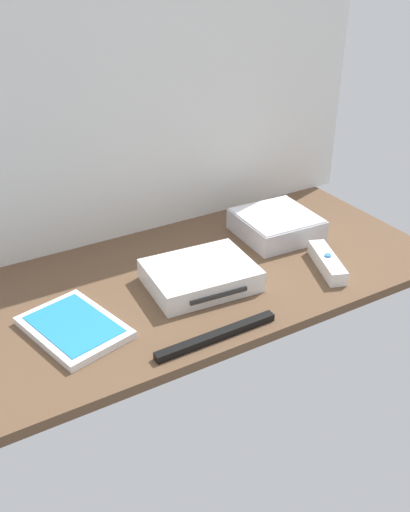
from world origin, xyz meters
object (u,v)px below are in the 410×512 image
at_px(mini_computer, 276,225).
at_px(remote_wand, 327,262).
at_px(sensor_bar, 217,336).
at_px(game_console, 201,275).
at_px(game_case, 74,327).

distance_m(mini_computer, remote_wand, 0.18).
xyz_separation_m(mini_computer, remote_wand, (0.00, -0.18, -0.01)).
bearing_deg(remote_wand, mini_computer, 111.26).
height_order(mini_computer, remote_wand, mini_computer).
bearing_deg(sensor_bar, game_console, 68.37).
relative_size(game_console, mini_computer, 1.25).
height_order(game_console, game_case, game_console).
xyz_separation_m(game_case, sensor_bar, (0.21, -0.15, -0.00)).
bearing_deg(remote_wand, game_case, -165.51).
relative_size(mini_computer, sensor_bar, 0.74).
xyz_separation_m(game_console, mini_computer, (0.26, 0.10, 0.00)).
xyz_separation_m(remote_wand, sensor_bar, (-0.33, -0.09, -0.01)).
relative_size(mini_computer, remote_wand, 1.18).
bearing_deg(mini_computer, remote_wand, -89.95).
xyz_separation_m(game_console, remote_wand, (0.26, -0.08, -0.01)).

